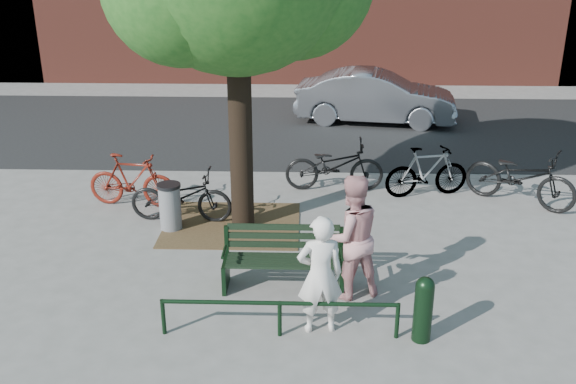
{
  "coord_description": "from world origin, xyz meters",
  "views": [
    {
      "loc": [
        0.32,
        -8.22,
        4.79
      ],
      "look_at": [
        0.04,
        1.0,
        1.12
      ],
      "focal_mm": 40.0,
      "sensor_mm": 36.0,
      "label": 1
    }
  ],
  "objects_px": {
    "bollard": "(423,307)",
    "litter_bin": "(170,206)",
    "person_left": "(320,275)",
    "parked_car": "(376,97)",
    "bicycle_c": "(334,165)",
    "park_bench": "(283,257)",
    "person_right": "(351,237)"
  },
  "relations": [
    {
      "from": "park_bench",
      "to": "parked_car",
      "type": "xyz_separation_m",
      "value": [
        2.2,
        9.08,
        0.24
      ]
    },
    {
      "from": "bicycle_c",
      "to": "person_left",
      "type": "bearing_deg",
      "value": 175.09
    },
    {
      "from": "litter_bin",
      "to": "parked_car",
      "type": "relative_size",
      "value": 0.2
    },
    {
      "from": "bollard",
      "to": "litter_bin",
      "type": "height_order",
      "value": "bollard"
    },
    {
      "from": "park_bench",
      "to": "bollard",
      "type": "height_order",
      "value": "park_bench"
    },
    {
      "from": "bollard",
      "to": "bicycle_c",
      "type": "relative_size",
      "value": 0.46
    },
    {
      "from": "bollard",
      "to": "parked_car",
      "type": "bearing_deg",
      "value": 87.84
    },
    {
      "from": "park_bench",
      "to": "bicycle_c",
      "type": "relative_size",
      "value": 0.88
    },
    {
      "from": "person_right",
      "to": "litter_bin",
      "type": "relative_size",
      "value": 2.15
    },
    {
      "from": "litter_bin",
      "to": "person_left",
      "type": "bearing_deg",
      "value": -50.01
    },
    {
      "from": "person_right",
      "to": "bicycle_c",
      "type": "distance_m",
      "value": 4.13
    },
    {
      "from": "bicycle_c",
      "to": "park_bench",
      "type": "bearing_deg",
      "value": 166.61
    },
    {
      "from": "person_left",
      "to": "litter_bin",
      "type": "height_order",
      "value": "person_left"
    },
    {
      "from": "person_right",
      "to": "bicycle_c",
      "type": "bearing_deg",
      "value": -108.84
    },
    {
      "from": "bicycle_c",
      "to": "litter_bin",
      "type": "bearing_deg",
      "value": 123.52
    },
    {
      "from": "person_left",
      "to": "person_right",
      "type": "height_order",
      "value": "person_right"
    },
    {
      "from": "litter_bin",
      "to": "bicycle_c",
      "type": "distance_m",
      "value": 3.55
    },
    {
      "from": "person_left",
      "to": "bicycle_c",
      "type": "height_order",
      "value": "person_left"
    },
    {
      "from": "bollard",
      "to": "litter_bin",
      "type": "bearing_deg",
      "value": 140.07
    },
    {
      "from": "bollard",
      "to": "bicycle_c",
      "type": "xyz_separation_m",
      "value": [
        -0.93,
        5.22,
        0.04
      ]
    },
    {
      "from": "person_left",
      "to": "parked_car",
      "type": "xyz_separation_m",
      "value": [
        1.69,
        10.21,
        -0.1
      ]
    },
    {
      "from": "person_left",
      "to": "bicycle_c",
      "type": "xyz_separation_m",
      "value": [
        0.38,
        5.04,
        -0.29
      ]
    },
    {
      "from": "parked_car",
      "to": "bollard",
      "type": "bearing_deg",
      "value": -173.59
    },
    {
      "from": "person_left",
      "to": "parked_car",
      "type": "distance_m",
      "value": 10.35
    },
    {
      "from": "bollard",
      "to": "bicycle_c",
      "type": "bearing_deg",
      "value": 100.05
    },
    {
      "from": "bicycle_c",
      "to": "parked_car",
      "type": "relative_size",
      "value": 0.46
    },
    {
      "from": "park_bench",
      "to": "litter_bin",
      "type": "relative_size",
      "value": 2.05
    },
    {
      "from": "park_bench",
      "to": "litter_bin",
      "type": "height_order",
      "value": "park_bench"
    },
    {
      "from": "park_bench",
      "to": "person_right",
      "type": "relative_size",
      "value": 0.95
    },
    {
      "from": "litter_bin",
      "to": "parked_car",
      "type": "distance_m",
      "value": 8.33
    },
    {
      "from": "park_bench",
      "to": "parked_car",
      "type": "relative_size",
      "value": 0.4
    },
    {
      "from": "person_right",
      "to": "park_bench",
      "type": "bearing_deg",
      "value": -31.85
    }
  ]
}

